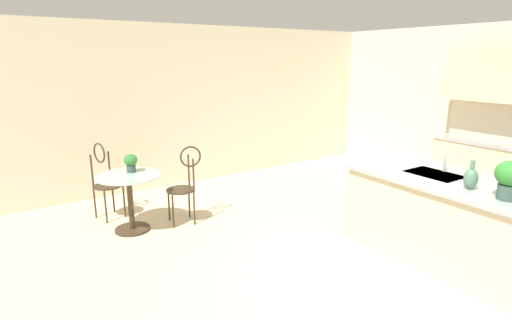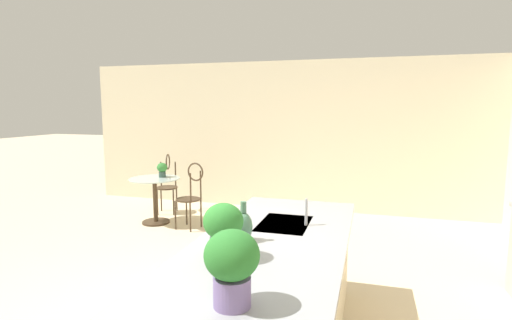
{
  "view_description": "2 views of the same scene",
  "coord_description": "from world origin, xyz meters",
  "px_view_note": "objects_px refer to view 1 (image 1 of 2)",
  "views": [
    {
      "loc": [
        2.21,
        -3.13,
        2.16
      ],
      "look_at": [
        -1.67,
        -0.56,
        0.97
      ],
      "focal_mm": 28.27,
      "sensor_mm": 36.0,
      "label": 1
    },
    {
      "loc": [
        2.83,
        1.51,
        1.87
      ],
      "look_at": [
        -1.77,
        0.17,
        1.23
      ],
      "focal_mm": 27.59,
      "sensor_mm": 36.0,
      "label": 2
    }
  ],
  "objects_px": {
    "chair_by_island": "(105,177)",
    "vase_on_counter": "(471,178)",
    "bistro_table": "(130,197)",
    "potted_plant_counter_near": "(510,178)",
    "potted_plant_on_table": "(131,162)",
    "chair_near_window": "(185,181)"
  },
  "relations": [
    {
      "from": "potted_plant_on_table",
      "to": "chair_by_island",
      "type": "bearing_deg",
      "value": -158.43
    },
    {
      "from": "chair_by_island",
      "to": "potted_plant_counter_near",
      "type": "height_order",
      "value": "potted_plant_counter_near"
    },
    {
      "from": "potted_plant_on_table",
      "to": "potted_plant_counter_near",
      "type": "relative_size",
      "value": 0.66
    },
    {
      "from": "bistro_table",
      "to": "potted_plant_counter_near",
      "type": "bearing_deg",
      "value": 36.69
    },
    {
      "from": "bistro_table",
      "to": "potted_plant_counter_near",
      "type": "xyz_separation_m",
      "value": [
        3.28,
        2.44,
        0.68
      ]
    },
    {
      "from": "bistro_table",
      "to": "potted_plant_on_table",
      "type": "bearing_deg",
      "value": 147.36
    },
    {
      "from": "chair_near_window",
      "to": "chair_by_island",
      "type": "bearing_deg",
      "value": -133.04
    },
    {
      "from": "chair_near_window",
      "to": "vase_on_counter",
      "type": "bearing_deg",
      "value": 32.16
    },
    {
      "from": "chair_by_island",
      "to": "vase_on_counter",
      "type": "xyz_separation_m",
      "value": [
        3.59,
        2.6,
        0.46
      ]
    },
    {
      "from": "chair_near_window",
      "to": "potted_plant_on_table",
      "type": "xyz_separation_m",
      "value": [
        -0.24,
        -0.62,
        0.3
      ]
    },
    {
      "from": "chair_by_island",
      "to": "potted_plant_counter_near",
      "type": "distance_m",
      "value": 4.74
    },
    {
      "from": "bistro_table",
      "to": "potted_plant_counter_near",
      "type": "height_order",
      "value": "potted_plant_counter_near"
    },
    {
      "from": "vase_on_counter",
      "to": "chair_near_window",
      "type": "bearing_deg",
      "value": -147.84
    },
    {
      "from": "chair_by_island",
      "to": "potted_plant_counter_near",
      "type": "xyz_separation_m",
      "value": [
        3.94,
        2.58,
        0.55
      ]
    },
    {
      "from": "potted_plant_on_table",
      "to": "potted_plant_counter_near",
      "type": "xyz_separation_m",
      "value": [
        3.4,
        2.37,
        0.25
      ]
    },
    {
      "from": "potted_plant_counter_near",
      "to": "bistro_table",
      "type": "bearing_deg",
      "value": -143.31
    },
    {
      "from": "vase_on_counter",
      "to": "potted_plant_on_table",
      "type": "bearing_deg",
      "value": -141.95
    },
    {
      "from": "bistro_table",
      "to": "vase_on_counter",
      "type": "relative_size",
      "value": 2.78
    },
    {
      "from": "chair_by_island",
      "to": "bistro_table",
      "type": "bearing_deg",
      "value": 11.83
    },
    {
      "from": "chair_by_island",
      "to": "vase_on_counter",
      "type": "distance_m",
      "value": 4.46
    },
    {
      "from": "potted_plant_on_table",
      "to": "vase_on_counter",
      "type": "relative_size",
      "value": 0.82
    },
    {
      "from": "chair_by_island",
      "to": "potted_plant_counter_near",
      "type": "relative_size",
      "value": 2.92
    }
  ]
}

